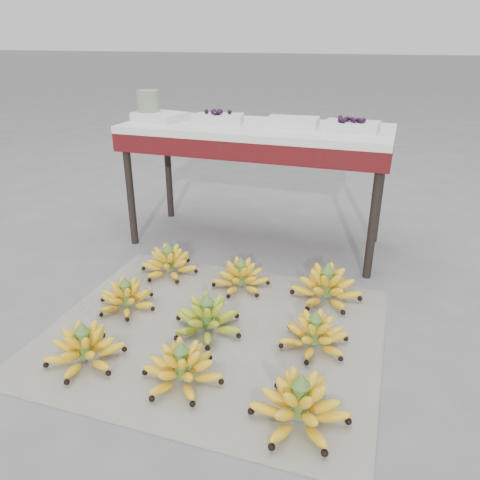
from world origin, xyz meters
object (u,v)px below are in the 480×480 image
(bunch_front_right, at_px, (300,406))
(bunch_back_center, at_px, (241,277))
(newspaper_mat, at_px, (214,332))
(bunch_back_right, at_px, (326,287))
(bunch_front_left, at_px, (85,348))
(bunch_front_center, at_px, (182,368))
(vendor_table, at_px, (256,140))
(bunch_mid_center, at_px, (207,318))
(bunch_mid_left, at_px, (126,297))
(bunch_mid_right, at_px, (314,334))
(tray_far_left, at_px, (160,116))
(glass_jar, at_px, (148,105))
(tray_far_right, at_px, (351,126))
(tray_right, at_px, (292,122))
(bunch_back_left, at_px, (169,263))
(tray_left, at_px, (219,118))

(bunch_front_right, distance_m, bunch_back_center, 0.82)
(newspaper_mat, distance_m, bunch_back_right, 0.53)
(bunch_front_left, height_order, bunch_front_right, bunch_front_right)
(bunch_front_left, distance_m, bunch_front_right, 0.76)
(bunch_front_center, distance_m, bunch_back_center, 0.66)
(bunch_front_left, xyz_separation_m, vendor_table, (0.25, 1.18, 0.50))
(newspaper_mat, height_order, bunch_mid_center, bunch_mid_center)
(bunch_mid_left, distance_m, bunch_mid_right, 0.78)
(newspaper_mat, distance_m, bunch_mid_left, 0.41)
(tray_far_left, distance_m, glass_jar, 0.09)
(bunch_mid_center, xyz_separation_m, tray_far_right, (0.39, 0.87, 0.60))
(bunch_back_center, xyz_separation_m, tray_far_left, (-0.61, 0.48, 0.60))
(bunch_front_left, relative_size, glass_jar, 2.23)
(glass_jar, bearing_deg, bunch_front_left, -73.93)
(tray_right, bearing_deg, vendor_table, -171.88)
(vendor_table, bearing_deg, newspaper_mat, -83.30)
(bunch_front_center, relative_size, tray_far_right, 1.19)
(newspaper_mat, relative_size, bunch_mid_center, 3.95)
(bunch_mid_center, xyz_separation_m, glass_jar, (-0.66, 0.85, 0.65))
(bunch_back_center, height_order, tray_far_right, tray_far_right)
(bunch_mid_center, bearing_deg, tray_far_right, 76.68)
(bunch_front_left, height_order, tray_far_right, tray_far_right)
(glass_jar, bearing_deg, bunch_back_right, -24.30)
(bunch_front_left, relative_size, bunch_mid_right, 1.14)
(bunch_back_left, xyz_separation_m, tray_left, (0.07, 0.50, 0.60))
(bunch_mid_right, bearing_deg, bunch_back_left, 145.98)
(bunch_mid_left, distance_m, tray_left, 1.04)
(tray_left, bearing_deg, tray_right, 2.61)
(bunch_mid_right, xyz_separation_m, tray_right, (-0.31, 0.87, 0.60))
(bunch_mid_center, bearing_deg, bunch_mid_right, 15.09)
(tray_left, bearing_deg, bunch_mid_left, -96.61)
(bunch_front_center, xyz_separation_m, tray_far_left, (-0.63, 1.14, 0.60))
(bunch_back_center, distance_m, vendor_table, 0.73)
(bunch_back_center, relative_size, glass_jar, 1.74)
(bunch_front_center, bearing_deg, vendor_table, 105.22)
(glass_jar, bearing_deg, bunch_back_left, -56.54)
(tray_far_left, distance_m, tray_far_right, 0.98)
(newspaper_mat, relative_size, tray_left, 4.59)
(bunch_mid_right, xyz_separation_m, tray_far_left, (-1.00, 0.81, 0.60))
(tray_right, bearing_deg, bunch_mid_right, -70.64)
(bunch_back_right, xyz_separation_m, glass_jar, (-1.06, 0.48, 0.65))
(newspaper_mat, bearing_deg, bunch_mid_right, 4.39)
(tray_far_right, bearing_deg, glass_jar, -178.93)
(newspaper_mat, distance_m, tray_far_right, 1.15)
(bunch_back_left, height_order, glass_jar, glass_jar)
(tray_far_left, bearing_deg, bunch_front_center, -61.17)
(bunch_back_left, distance_m, tray_far_right, 1.07)
(bunch_front_right, relative_size, bunch_mid_center, 0.97)
(bunch_mid_center, relative_size, bunch_mid_right, 1.10)
(tray_far_left, bearing_deg, bunch_mid_center, -54.83)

